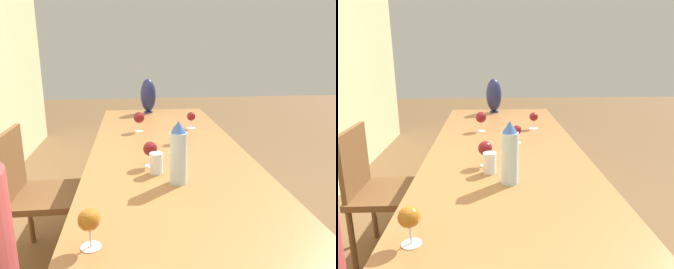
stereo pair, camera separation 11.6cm
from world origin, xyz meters
TOP-DOWN VIEW (x-y plane):
  - dining_table at (0.00, 0.00)m, footprint 3.13×0.91m
  - water_bottle at (-0.18, 0.01)m, footprint 0.08×0.08m
  - water_tumbler at (-0.06, 0.10)m, footprint 0.07×0.07m
  - vase at (1.41, 0.06)m, footprint 0.14×0.14m
  - wine_glass_0 at (0.44, -0.08)m, footprint 0.06×0.06m
  - wine_glass_2 at (0.04, 0.12)m, footprint 0.07×0.07m
  - wine_glass_4 at (-0.65, 0.35)m, footprint 0.07×0.07m
  - wine_glass_5 at (0.80, -0.23)m, footprint 0.07×0.07m
  - wine_glass_6 at (0.75, 0.16)m, footprint 0.08×0.08m
  - chair_far at (0.41, 0.82)m, footprint 0.44×0.44m

SIDE VIEW (x-z plane):
  - chair_far at x=0.41m, z-range 0.05..0.92m
  - dining_table at x=0.00m, z-range 0.32..1.08m
  - water_tumbler at x=-0.06m, z-range 0.76..0.87m
  - wine_glass_0 at x=0.44m, z-range 0.79..0.90m
  - wine_glass_5 at x=0.80m, z-range 0.79..0.91m
  - wine_glass_4 at x=-0.65m, z-range 0.79..0.92m
  - wine_glass_2 at x=0.04m, z-range 0.79..0.92m
  - wine_glass_6 at x=0.75m, z-range 0.79..0.94m
  - water_bottle at x=-0.18m, z-range 0.76..1.05m
  - vase at x=1.41m, z-range 0.77..1.08m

